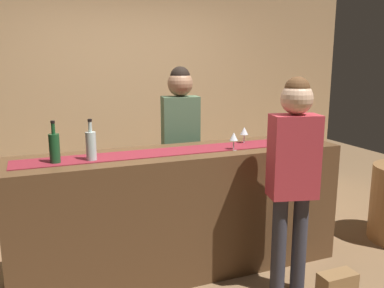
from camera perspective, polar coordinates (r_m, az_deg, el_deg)
name	(u,v)px	position (r m, az deg, el deg)	size (l,w,h in m)	color
ground_plane	(182,269)	(3.60, -1.45, -17.15)	(10.00, 10.00, 0.00)	brown
back_wall	(127,84)	(4.98, -9.19, 8.31)	(6.00, 0.12, 2.90)	tan
bar_counter	(181,212)	(3.38, -1.49, -9.51)	(2.66, 0.60, 1.03)	#543821
counter_runner_cloth	(181,151)	(3.23, -1.54, -0.94)	(2.53, 0.28, 0.01)	maroon
wine_bottle_green	(54,148)	(2.98, -18.76, -0.48)	(0.07, 0.07, 0.30)	#194723
wine_bottle_clear	(91,145)	(2.98, -14.00, -0.18)	(0.07, 0.07, 0.30)	#B2C6C1
wine_glass_near_customer	(282,132)	(3.56, 12.58, 1.67)	(0.07, 0.07, 0.14)	silver
wine_glass_mid_counter	(234,137)	(3.26, 5.88, 0.98)	(0.07, 0.07, 0.14)	silver
wine_glass_far_end	(244,131)	(3.52, 7.35, 1.76)	(0.07, 0.07, 0.14)	silver
bartender	(180,136)	(3.83, -1.63, 1.19)	(0.36, 0.25, 1.68)	#26262B
customer_sipping	(293,165)	(3.01, 14.04, -2.90)	(0.38, 0.28, 1.63)	#33333D
handbag	(337,287)	(3.32, 19.69, -18.40)	(0.28, 0.14, 0.22)	olive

